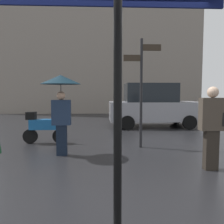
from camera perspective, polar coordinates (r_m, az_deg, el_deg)
The scene contains 7 objects.
ground_plane at distance 3.26m, azimuth -6.41°, elevation -25.01°, with size 60.00×60.00×0.00m, color black.
pedestrian_with_umbrella at distance 6.05m, azimuth -12.41°, elevation 4.81°, with size 1.03×1.03×2.06m.
pedestrian_with_bag at distance 5.26m, azimuth 23.40°, elevation -2.51°, with size 0.53×0.24×1.74m.
parked_scooter at distance 7.72m, azimuth -16.47°, elevation -3.33°, with size 1.39×0.32×1.23m.
parked_car_left at distance 11.19m, azimuth 9.95°, elevation 1.63°, with size 4.22×2.04×2.05m.
street_signpost at distance 6.84m, azimuth 7.23°, elevation 7.17°, with size 1.08×0.08×3.16m.
building_block at distance 19.97m, azimuth -3.36°, elevation 19.25°, with size 16.14×2.86×13.23m, color gray.
Camera 1 is at (0.20, -2.82, 1.62)m, focal length 37.29 mm.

